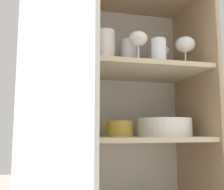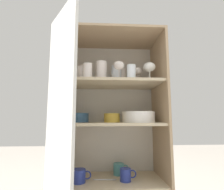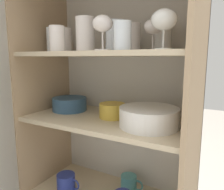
% 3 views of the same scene
% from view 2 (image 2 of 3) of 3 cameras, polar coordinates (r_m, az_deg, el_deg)
% --- Properties ---
extents(cupboard_back_panel, '(0.80, 0.02, 1.41)m').
position_cam_2_polar(cupboard_back_panel, '(1.54, -1.07, -10.13)').
color(cupboard_back_panel, silver).
rests_on(cupboard_back_panel, ground_plane).
extents(cupboard_side_left, '(0.02, 0.42, 1.41)m').
position_cam_2_polar(cupboard_side_left, '(1.38, -17.39, -10.06)').
color(cupboard_side_left, tan).
rests_on(cupboard_side_left, ground_plane).
extents(cupboard_side_right, '(0.02, 0.42, 1.41)m').
position_cam_2_polar(cupboard_side_right, '(1.42, 15.51, -10.07)').
color(cupboard_side_right, tan).
rests_on(cupboard_side_right, ground_plane).
extents(cupboard_top_panel, '(0.80, 0.42, 0.02)m').
position_cam_2_polar(cupboard_top_panel, '(1.49, -0.70, 18.03)').
color(cupboard_top_panel, tan).
rests_on(cupboard_top_panel, cupboard_side_left).
extents(shelf_board_lower, '(0.76, 0.38, 0.02)m').
position_cam_2_polar(shelf_board_lower, '(1.42, -0.78, -26.19)').
color(shelf_board_lower, beige).
extents(shelf_board_middle, '(0.76, 0.38, 0.02)m').
position_cam_2_polar(shelf_board_middle, '(1.34, -0.75, -9.38)').
color(shelf_board_middle, beige).
extents(shelf_board_upper, '(0.76, 0.38, 0.02)m').
position_cam_2_polar(shelf_board_upper, '(1.37, -0.72, 3.61)').
color(shelf_board_upper, beige).
extents(cupboard_door, '(0.23, 0.34, 1.41)m').
position_cam_2_polar(cupboard_door, '(1.00, -17.14, -11.12)').
color(cupboard_door, silver).
rests_on(cupboard_door, ground_plane).
extents(tumbler_glass_0, '(0.06, 0.06, 0.09)m').
position_cam_2_polar(tumbler_glass_0, '(1.49, -1.54, 4.87)').
color(tumbler_glass_0, white).
rests_on(tumbler_glass_0, shelf_board_upper).
extents(tumbler_glass_1, '(0.08, 0.08, 0.12)m').
position_cam_2_polar(tumbler_glass_1, '(1.46, 2.88, 5.84)').
color(tumbler_glass_1, silver).
rests_on(tumbler_glass_1, shelf_board_upper).
extents(tumbler_glass_2, '(0.06, 0.06, 0.10)m').
position_cam_2_polar(tumbler_glass_2, '(1.27, 6.32, 7.44)').
color(tumbler_glass_2, white).
rests_on(tumbler_glass_2, shelf_board_upper).
extents(tumbler_glass_3, '(0.08, 0.08, 0.14)m').
position_cam_2_polar(tumbler_glass_3, '(1.32, -3.49, 7.71)').
color(tumbler_glass_3, silver).
rests_on(tumbler_glass_3, shelf_board_upper).
extents(tumbler_glass_4, '(0.08, 0.08, 0.13)m').
position_cam_2_polar(tumbler_glass_4, '(1.38, 1.45, 6.77)').
color(tumbler_glass_4, white).
rests_on(tumbler_glass_4, shelf_board_upper).
extents(tumbler_glass_5, '(0.08, 0.08, 0.11)m').
position_cam_2_polar(tumbler_glass_5, '(1.36, -9.77, 6.70)').
color(tumbler_glass_5, silver).
rests_on(tumbler_glass_5, shelf_board_upper).
extents(tumbler_glass_6, '(0.07, 0.07, 0.14)m').
position_cam_2_polar(tumbler_glass_6, '(1.50, 8.00, 5.75)').
color(tumbler_glass_6, white).
rests_on(tumbler_glass_6, shelf_board_upper).
extents(tumbler_glass_7, '(0.08, 0.08, 0.12)m').
position_cam_2_polar(tumbler_glass_7, '(1.40, -13.32, 6.55)').
color(tumbler_glass_7, white).
rests_on(tumbler_glass_7, shelf_board_upper).
extents(tumbler_glass_8, '(0.07, 0.07, 0.11)m').
position_cam_2_polar(tumbler_glass_8, '(1.26, -8.02, 7.71)').
color(tumbler_glass_8, silver).
rests_on(tumbler_glass_8, shelf_board_upper).
extents(wine_glass_0, '(0.08, 0.08, 0.13)m').
position_cam_2_polar(wine_glass_0, '(1.27, 2.30, 9.34)').
color(wine_glass_0, silver).
rests_on(wine_glass_0, shelf_board_upper).
extents(wine_glass_1, '(0.07, 0.07, 0.12)m').
position_cam_2_polar(wine_glass_1, '(1.41, 8.35, 7.37)').
color(wine_glass_1, silver).
rests_on(wine_glass_1, shelf_board_upper).
extents(wine_glass_2, '(0.09, 0.09, 0.14)m').
position_cam_2_polar(wine_glass_2, '(1.34, 12.12, 8.75)').
color(wine_glass_2, white).
rests_on(wine_glass_2, shelf_board_upper).
extents(plate_stack_white, '(0.25, 0.25, 0.08)m').
position_cam_2_polar(plate_stack_white, '(1.35, 8.62, -7.15)').
color(plate_stack_white, white).
rests_on(plate_stack_white, shelf_board_middle).
extents(mixing_bowl_large, '(0.18, 0.18, 0.07)m').
position_cam_2_polar(mixing_bowl_large, '(1.39, -11.41, -7.18)').
color(mixing_bowl_large, '#33567A').
rests_on(mixing_bowl_large, shelf_board_middle).
extents(serving_bowl_small, '(0.12, 0.12, 0.07)m').
position_cam_2_polar(serving_bowl_small, '(1.37, -0.03, -7.36)').
color(serving_bowl_small, gold).
rests_on(serving_bowl_small, shelf_board_middle).
extents(coffee_mug_primary, '(0.12, 0.08, 0.09)m').
position_cam_2_polar(coffee_mug_primary, '(1.36, 4.54, -24.52)').
color(coffee_mug_primary, '#283893').
rests_on(coffee_mug_primary, shelf_board_lower).
extents(coffee_mug_extra_1, '(0.13, 0.10, 0.09)m').
position_cam_2_polar(coffee_mug_extra_1, '(1.36, -10.73, -24.51)').
color(coffee_mug_extra_1, '#283893').
rests_on(coffee_mug_extra_1, shelf_board_lower).
extents(coffee_mug_extra_2, '(0.12, 0.08, 0.09)m').
position_cam_2_polar(coffee_mug_extra_2, '(1.50, 2.28, -23.01)').
color(coffee_mug_extra_2, teal).
rests_on(coffee_mug_extra_2, shelf_board_lower).
extents(serving_spoon, '(0.17, 0.03, 0.01)m').
position_cam_2_polar(serving_spoon, '(1.39, -1.50, -25.90)').
color(serving_spoon, silver).
rests_on(serving_spoon, shelf_board_lower).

